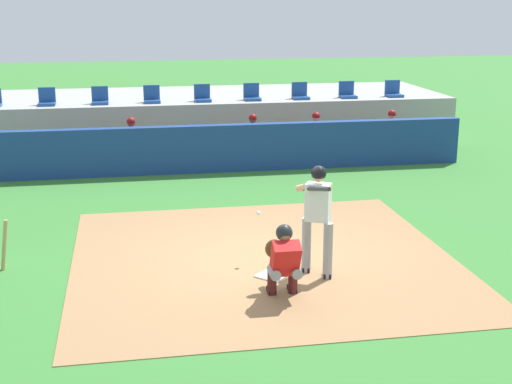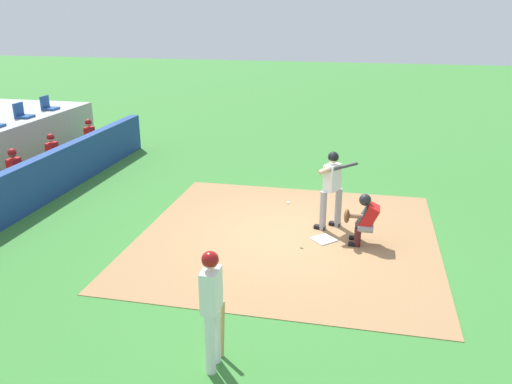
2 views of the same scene
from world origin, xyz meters
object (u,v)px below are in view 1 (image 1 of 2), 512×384
object	(u,v)px
dugout_player_3	(393,133)
stadium_seat_3	(152,98)
stadium_seat_1	(47,100)
dugout_player_0	(132,142)
dugout_player_1	(254,138)
batter_at_plate	(317,213)
stadium_seat_8	(393,92)
stadium_seat_6	(300,94)
stadium_seat_5	(252,95)
catcher_crouched	(283,258)
stadium_seat_4	(203,97)
home_plate	(273,275)
dugout_player_2	(317,136)
stadium_seat_2	(100,99)
stadium_seat_7	(347,93)

from	to	relation	value
dugout_player_3	stadium_seat_3	world-z (taller)	stadium_seat_3
dugout_player_3	stadium_seat_1	xyz separation A→B (m)	(-9.37, 2.03, 0.86)
dugout_player_0	dugout_player_1	world-z (taller)	same
dugout_player_0	stadium_seat_3	distance (m)	2.30
batter_at_plate	stadium_seat_8	world-z (taller)	stadium_seat_8
batter_at_plate	stadium_seat_6	distance (m)	10.49
stadium_seat_5	catcher_crouched	bearing A→B (deg)	-97.52
batter_at_plate	stadium_seat_8	distance (m)	11.45
batter_at_plate	stadium_seat_4	size ratio (longest dim) A/B	3.76
catcher_crouched	stadium_seat_3	bearing A→B (deg)	97.46
stadium_seat_1	stadium_seat_5	distance (m)	5.78
dugout_player_1	stadium_seat_8	world-z (taller)	stadium_seat_8
stadium_seat_8	stadium_seat_4	bearing A→B (deg)	180.00
home_plate	stadium_seat_6	xyz separation A→B (m)	(2.89, 10.18, 1.51)
batter_at_plate	catcher_crouched	bearing A→B (deg)	-133.52
dugout_player_2	stadium_seat_2	size ratio (longest dim) A/B	2.71
batter_at_plate	stadium_seat_7	distance (m)	10.89
catcher_crouched	dugout_player_3	world-z (taller)	dugout_player_3
stadium_seat_3	stadium_seat_6	xyz separation A→B (m)	(4.33, 0.00, 0.00)
stadium_seat_2	stadium_seat_8	xyz separation A→B (m)	(8.67, 0.00, 0.00)
dugout_player_1	stadium_seat_6	world-z (taller)	stadium_seat_6
stadium_seat_8	dugout_player_0	bearing A→B (deg)	-165.47
stadium_seat_4	batter_at_plate	bearing A→B (deg)	-86.14
dugout_player_0	stadium_seat_2	distance (m)	2.36
stadium_seat_3	stadium_seat_7	world-z (taller)	same
stadium_seat_4	stadium_seat_1	bearing A→B (deg)	180.00
batter_at_plate	stadium_seat_4	bearing A→B (deg)	93.86
dugout_player_1	stadium_seat_1	distance (m)	5.90
dugout_player_2	stadium_seat_2	xyz separation A→B (m)	(-5.76, 2.03, 0.86)
stadium_seat_4	stadium_seat_8	xyz separation A→B (m)	(5.78, 0.00, 0.00)
stadium_seat_2	stadium_seat_4	size ratio (longest dim) A/B	1.00
dugout_player_3	stadium_seat_3	distance (m)	6.85
stadium_seat_2	stadium_seat_5	xyz separation A→B (m)	(4.33, 0.00, 0.00)
stadium_seat_3	stadium_seat_6	bearing A→B (deg)	0.00
batter_at_plate	dugout_player_3	world-z (taller)	batter_at_plate
dugout_player_1	catcher_crouched	bearing A→B (deg)	-97.26
stadium_seat_3	stadium_seat_4	size ratio (longest dim) A/B	1.00
stadium_seat_2	stadium_seat_5	size ratio (longest dim) A/B	1.00
stadium_seat_7	home_plate	bearing A→B (deg)	-113.06
dugout_player_2	stadium_seat_4	size ratio (longest dim) A/B	2.71
dugout_player_1	dugout_player_3	xyz separation A→B (m)	(3.90, 0.00, 0.00)
dugout_player_0	stadium_seat_4	size ratio (longest dim) A/B	2.71
dugout_player_2	stadium_seat_4	world-z (taller)	stadium_seat_4
batter_at_plate	catcher_crouched	xyz separation A→B (m)	(-0.70, -0.73, -0.43)
stadium_seat_5	stadium_seat_7	size ratio (longest dim) A/B	1.00
dugout_player_1	stadium_seat_5	size ratio (longest dim) A/B	2.71
home_plate	stadium_seat_2	size ratio (longest dim) A/B	0.92
dugout_player_0	stadium_seat_4	xyz separation A→B (m)	(2.07, 2.03, 0.86)
stadium_seat_4	stadium_seat_6	distance (m)	2.89
stadium_seat_7	stadium_seat_8	size ratio (longest dim) A/B	1.00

